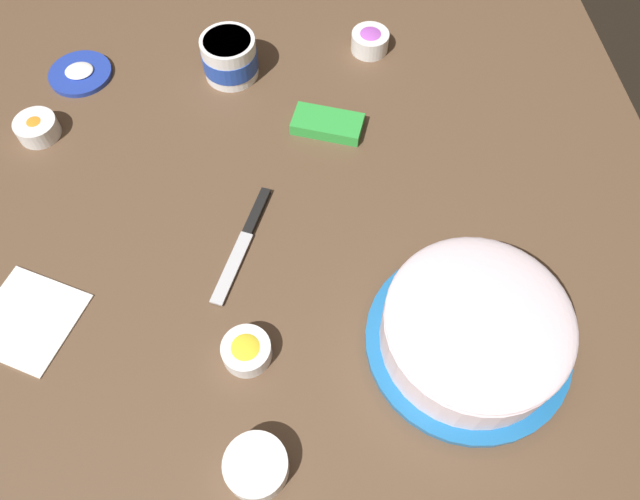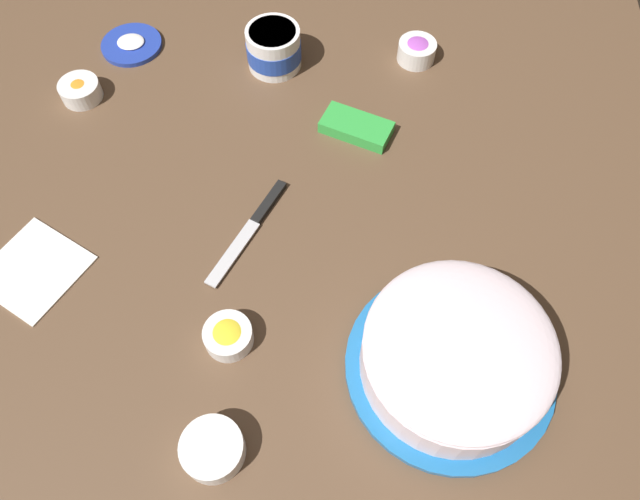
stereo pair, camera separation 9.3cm
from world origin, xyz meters
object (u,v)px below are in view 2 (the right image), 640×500
at_px(sprinkle_bowl_orange, 80,90).
at_px(frosted_cake, 455,357).
at_px(sprinkle_bowl_blue, 213,449).
at_px(frosting_tub_lid, 132,44).
at_px(candy_box_lower, 356,127).
at_px(sprinkle_bowl_rainbow, 417,50).
at_px(paper_napkin, 33,269).
at_px(sprinkle_bowl_yellow, 228,335).
at_px(spreading_knife, 255,222).
at_px(frosting_tub, 274,48).

bearing_deg(sprinkle_bowl_orange, frosted_cake, 144.89).
bearing_deg(sprinkle_bowl_blue, frosted_cake, -155.49).
distance_m(frosting_tub_lid, candy_box_lower, 0.53).
relative_size(sprinkle_bowl_rainbow, sprinkle_bowl_orange, 0.98).
relative_size(sprinkle_bowl_rainbow, candy_box_lower, 0.59).
xyz_separation_m(frosted_cake, paper_napkin, (0.69, -0.11, -0.05)).
distance_m(sprinkle_bowl_blue, candy_box_lower, 0.64).
bearing_deg(candy_box_lower, sprinkle_bowl_yellow, 88.41).
bearing_deg(sprinkle_bowl_yellow, sprinkle_bowl_orange, -52.35).
height_order(spreading_knife, sprinkle_bowl_rainbow, sprinkle_bowl_rainbow).
xyz_separation_m(frosted_cake, sprinkle_bowl_rainbow, (0.05, -0.67, -0.03)).
height_order(sprinkle_bowl_rainbow, sprinkle_bowl_yellow, sprinkle_bowl_rainbow).
bearing_deg(sprinkle_bowl_yellow, sprinkle_bowl_blue, 92.10).
height_order(frosted_cake, spreading_knife, frosted_cake).
distance_m(frosting_tub_lid, sprinkle_bowl_blue, 0.87).
bearing_deg(candy_box_lower, sprinkle_bowl_blue, 94.52).
distance_m(sprinkle_bowl_yellow, candy_box_lower, 0.48).
distance_m(frosting_tub, spreading_knife, 0.40).
xyz_separation_m(sprinkle_bowl_blue, paper_napkin, (0.35, -0.26, -0.02)).
height_order(sprinkle_bowl_orange, sprinkle_bowl_yellow, same).
distance_m(sprinkle_bowl_orange, paper_napkin, 0.39).
distance_m(frosted_cake, sprinkle_bowl_yellow, 0.34).
distance_m(frosting_tub, sprinkle_bowl_yellow, 0.61).
bearing_deg(spreading_knife, paper_napkin, 18.94).
distance_m(spreading_knife, sprinkle_bowl_blue, 0.39).
distance_m(sprinkle_bowl_rainbow, paper_napkin, 0.84).
xyz_separation_m(frosting_tub, sprinkle_bowl_yellow, (-0.00, 0.61, -0.02)).
bearing_deg(sprinkle_bowl_blue, candy_box_lower, -105.28).
xyz_separation_m(sprinkle_bowl_rainbow, sprinkle_bowl_blue, (0.28, 0.82, -0.00)).
height_order(frosted_cake, sprinkle_bowl_blue, frosted_cake).
distance_m(frosted_cake, sprinkle_bowl_blue, 0.37).
bearing_deg(frosting_tub, frosting_tub_lid, -4.91).
bearing_deg(sprinkle_bowl_blue, sprinkle_bowl_yellow, -87.90).
relative_size(spreading_knife, paper_napkin, 1.49).
distance_m(sprinkle_bowl_blue, sprinkle_bowl_orange, 0.76).
bearing_deg(spreading_knife, sprinkle_bowl_blue, 89.57).
bearing_deg(sprinkle_bowl_orange, sprinkle_bowl_blue, 120.18).
relative_size(frosted_cake, sprinkle_bowl_rainbow, 4.08).
bearing_deg(paper_napkin, frosting_tub, -123.49).
relative_size(frosted_cake, frosting_tub, 2.86).
xyz_separation_m(frosted_cake, sprinkle_bowl_orange, (0.72, -0.50, -0.03)).
bearing_deg(frosted_cake, sprinkle_bowl_rainbow, -85.31).
distance_m(sprinkle_bowl_blue, sprinkle_bowl_yellow, 0.17).
bearing_deg(sprinkle_bowl_blue, paper_napkin, -36.91).
bearing_deg(sprinkle_bowl_orange, sprinkle_bowl_yellow, 127.65).
height_order(frosted_cake, sprinkle_bowl_orange, frosted_cake).
height_order(frosting_tub, sprinkle_bowl_orange, frosting_tub).
xyz_separation_m(sprinkle_bowl_orange, candy_box_lower, (-0.55, 0.04, -0.01)).
xyz_separation_m(sprinkle_bowl_yellow, paper_napkin, (0.35, -0.09, -0.02)).
relative_size(sprinkle_bowl_yellow, candy_box_lower, 0.57).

